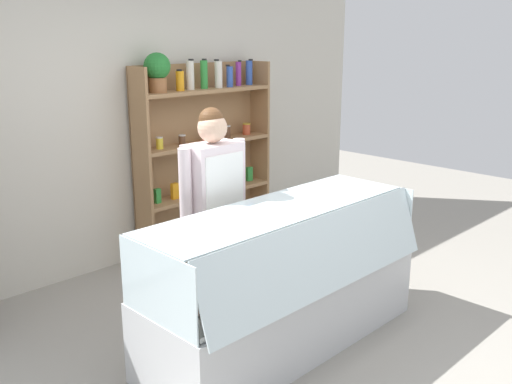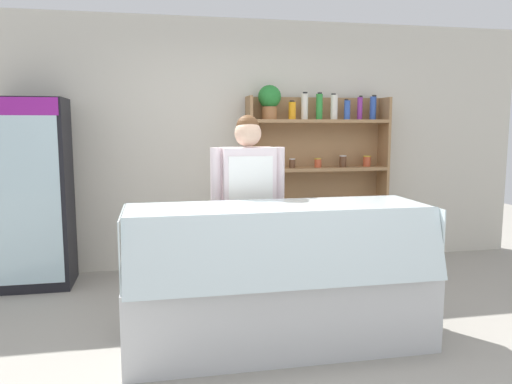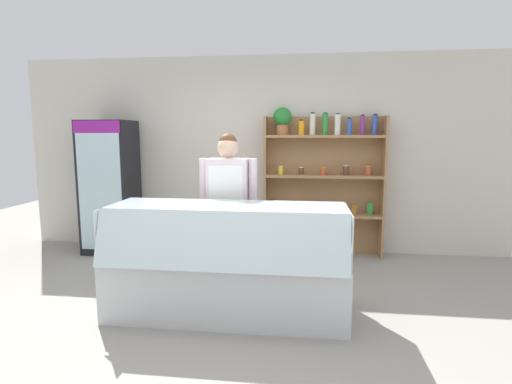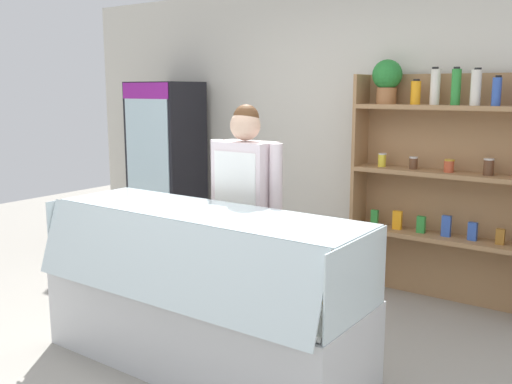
{
  "view_description": "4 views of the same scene",
  "coord_description": "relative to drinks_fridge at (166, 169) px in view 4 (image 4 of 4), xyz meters",
  "views": [
    {
      "loc": [
        -2.79,
        -2.38,
        2.13
      ],
      "look_at": [
        0.07,
        0.47,
        1.02
      ],
      "focal_mm": 40.0,
      "sensor_mm": 36.0,
      "label": 1
    },
    {
      "loc": [
        -0.89,
        -3.24,
        1.56
      ],
      "look_at": [
        -0.07,
        0.81,
        1.01
      ],
      "focal_mm": 35.0,
      "sensor_mm": 36.0,
      "label": 2
    },
    {
      "loc": [
        0.63,
        -3.34,
        1.63
      ],
      "look_at": [
        0.14,
        0.67,
        1.05
      ],
      "focal_mm": 28.0,
      "sensor_mm": 36.0,
      "label": 3
    },
    {
      "loc": [
        2.21,
        -2.51,
        1.75
      ],
      "look_at": [
        -0.02,
        0.63,
        1.05
      ],
      "focal_mm": 40.0,
      "sensor_mm": 36.0,
      "label": 4
    }
  ],
  "objects": [
    {
      "name": "ground_plane",
      "position": [
        2.05,
        -1.83,
        -0.91
      ],
      "size": [
        12.0,
        12.0,
        0.0
      ],
      "primitive_type": "plane",
      "color": "gray"
    },
    {
      "name": "back_wall",
      "position": [
        2.05,
        0.42,
        0.44
      ],
      "size": [
        6.8,
        0.1,
        2.7
      ],
      "primitive_type": "cube",
      "color": "beige",
      "rests_on": "ground"
    },
    {
      "name": "drinks_fridge",
      "position": [
        0.0,
        0.0,
        0.0
      ],
      "size": [
        0.68,
        0.56,
        1.82
      ],
      "color": "black",
      "rests_on": "ground"
    },
    {
      "name": "shelving_unit",
      "position": [
        2.87,
        0.22,
        0.2
      ],
      "size": [
        1.58,
        0.29,
        1.99
      ],
      "color": "#9E754C",
      "rests_on": "ground"
    },
    {
      "name": "deli_display_case",
      "position": [
        1.99,
        -1.75,
        -0.6
      ],
      "size": [
        2.14,
        0.81,
        1.01
      ],
      "color": "silver",
      "rests_on": "ground"
    },
    {
      "name": "shop_clerk",
      "position": [
        1.89,
        -1.14,
        0.06
      ],
      "size": [
        0.61,
        0.25,
        1.64
      ],
      "color": "#2D2D38",
      "rests_on": "ground"
    }
  ]
}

